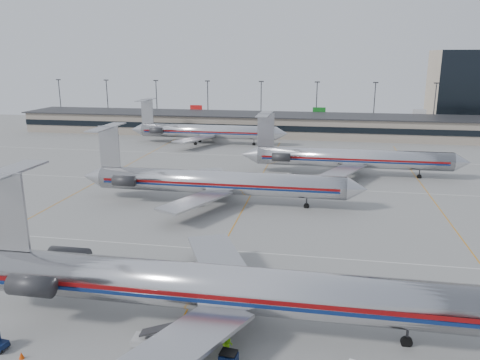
# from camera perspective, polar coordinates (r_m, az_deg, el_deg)

# --- Properties ---
(ground) EXTENTS (260.00, 260.00, 0.00)m
(ground) POSITION_cam_1_polar(r_m,az_deg,el_deg) (48.92, -5.02, -13.07)
(ground) COLOR gray
(ground) RESTS_ON ground
(apron_markings) EXTENTS (160.00, 0.15, 0.02)m
(apron_markings) POSITION_cam_1_polar(r_m,az_deg,el_deg) (57.67, -2.40, -8.52)
(apron_markings) COLOR silver
(apron_markings) RESTS_ON ground
(terminal) EXTENTS (162.00, 17.00, 6.25)m
(terminal) POSITION_cam_1_polar(r_m,az_deg,el_deg) (141.49, 5.42, 6.72)
(terminal) COLOR gray
(terminal) RESTS_ON ground
(light_mast_row) EXTENTS (163.60, 0.40, 15.28)m
(light_mast_row) POSITION_cam_1_polar(r_m,az_deg,el_deg) (154.76, 5.93, 9.42)
(light_mast_row) COLOR #38383D
(light_mast_row) RESTS_ON ground
(distant_building) EXTENTS (30.00, 20.00, 25.00)m
(distant_building) POSITION_cam_1_polar(r_m,az_deg,el_deg) (177.23, 27.13, 9.85)
(distant_building) COLOR tan
(distant_building) RESTS_ON ground
(jet_foreground) EXTENTS (50.26, 29.59, 13.16)m
(jet_foreground) POSITION_cam_1_polar(r_m,az_deg,el_deg) (40.96, -3.28, -12.86)
(jet_foreground) COLOR silver
(jet_foreground) RESTS_ON ground
(jet_second_row) EXTENTS (46.34, 27.29, 12.13)m
(jet_second_row) POSITION_cam_1_polar(r_m,az_deg,el_deg) (74.60, -3.27, -0.23)
(jet_second_row) COLOR silver
(jet_second_row) RESTS_ON ground
(jet_third_row) EXTENTS (44.20, 27.19, 12.09)m
(jet_third_row) POSITION_cam_1_polar(r_m,az_deg,el_deg) (94.73, 12.97, 2.64)
(jet_third_row) COLOR silver
(jet_third_row) RESTS_ON ground
(jet_back_row) EXTENTS (43.37, 26.68, 11.86)m
(jet_back_row) POSITION_cam_1_polar(r_m,az_deg,el_deg) (127.02, -4.35, 5.96)
(jet_back_row) COLOR silver
(jet_back_row) RESTS_ON ground
(belt_loader) EXTENTS (4.79, 1.68, 2.51)m
(belt_loader) POSITION_cam_1_polar(r_m,az_deg,el_deg) (40.53, -9.90, -18.56)
(belt_loader) COLOR #A4A4A4
(belt_loader) RESTS_ON ground
(ramp_worker_near) EXTENTS (0.81, 0.85, 1.95)m
(ramp_worker_near) POSITION_cam_1_polar(r_m,az_deg,el_deg) (40.07, -3.99, -18.27)
(ramp_worker_near) COLOR #82C112
(ramp_worker_near) RESTS_ON ground
(ramp_worker_far) EXTENTS (0.96, 0.78, 1.87)m
(ramp_worker_far) POSITION_cam_1_polar(r_m,az_deg,el_deg) (38.90, -1.59, -19.44)
(ramp_worker_far) COLOR #90EC16
(ramp_worker_far) RESTS_ON ground
(cone_left) EXTENTS (0.46, 0.46, 0.57)m
(cone_left) POSITION_cam_1_polar(r_m,az_deg,el_deg) (42.49, -25.10, -18.78)
(cone_left) COLOR #DA4007
(cone_left) RESTS_ON ground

